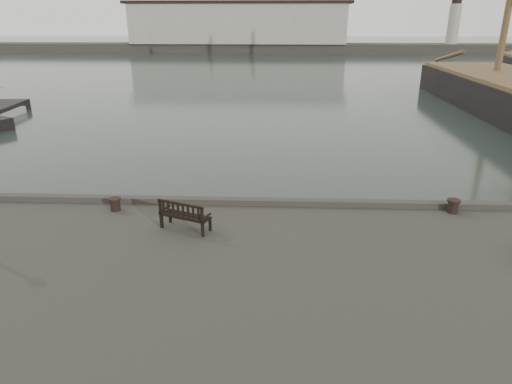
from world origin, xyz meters
TOP-DOWN VIEW (x-y plane):
  - ground at (0.00, 0.00)m, footprint 400.00×400.00m
  - breakwater at (-4.56, 92.00)m, footprint 140.00×9.50m
  - bench at (-1.58, -2.02)m, footprint 1.48×0.98m
  - bollard_left at (-3.92, -0.79)m, footprint 0.43×0.43m
  - bollard_right at (6.04, -0.50)m, footprint 0.50×0.50m

SIDE VIEW (x-z plane):
  - ground at x=0.00m, z-range 0.00..0.00m
  - bollard_left at x=-3.92m, z-range 1.56..1.94m
  - bollard_right at x=6.04m, z-range 1.56..1.96m
  - bench at x=-1.58m, z-range 1.41..2.22m
  - breakwater at x=-4.56m, z-range -1.80..10.40m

